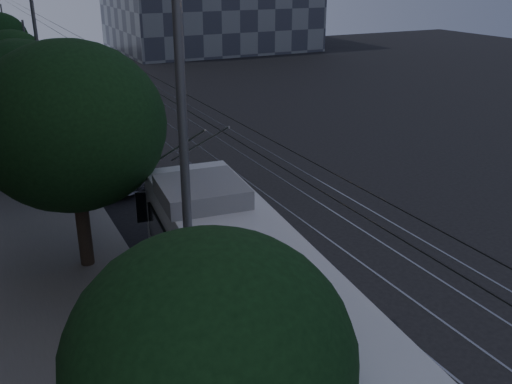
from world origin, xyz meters
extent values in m
plane|color=black|center=(0.00, 0.00, 0.00)|extent=(120.00, 120.00, 0.00)
cube|color=slate|center=(-7.50, 20.00, 0.07)|extent=(5.00, 90.00, 0.15)
cube|color=#93949B|center=(0.28, 20.00, 0.01)|extent=(0.08, 90.00, 0.02)
cube|color=#93949B|center=(1.72, 20.00, 0.01)|extent=(0.08, 90.00, 0.02)
cube|color=#93949B|center=(3.28, 20.00, 0.01)|extent=(0.08, 90.00, 0.02)
cube|color=#93949B|center=(4.72, 20.00, 0.01)|extent=(0.08, 90.00, 0.02)
cylinder|color=black|center=(-3.85, 20.00, 5.60)|extent=(0.02, 90.00, 0.02)
cylinder|color=black|center=(-3.15, 20.00, 5.60)|extent=(0.02, 90.00, 0.02)
cylinder|color=#5E5E61|center=(-5.30, 10.00, 3.00)|extent=(0.14, 0.14, 6.00)
cylinder|color=#5E5E61|center=(-5.30, 30.00, 3.00)|extent=(0.14, 0.14, 6.00)
cylinder|color=#5E5E61|center=(-5.30, 50.00, 3.00)|extent=(0.14, 0.14, 6.00)
cube|color=silver|center=(-3.86, -1.45, 1.82)|extent=(3.79, 12.53, 2.93)
cube|color=black|center=(-3.86, -1.45, 0.51)|extent=(3.83, 12.57, 0.36)
cube|color=black|center=(-3.86, -0.93, 1.95)|extent=(3.60, 9.98, 1.08)
cube|color=black|center=(-3.86, 4.69, 2.06)|extent=(2.12, 0.28, 1.03)
cube|color=gray|center=(-3.86, 1.64, 3.55)|extent=(2.43, 2.46, 0.51)
cylinder|color=#5E5E61|center=(-4.17, 2.71, 4.50)|extent=(0.06, 4.65, 2.26)
cylinder|color=#5E5E61|center=(-3.55, 2.71, 4.50)|extent=(0.06, 4.65, 2.26)
cylinder|color=black|center=(-5.12, 1.27, 0.51)|extent=(0.31, 1.03, 1.03)
cylinder|color=black|center=(-2.60, 1.27, 0.51)|extent=(0.31, 1.03, 1.03)
cylinder|color=black|center=(-5.12, 3.24, 0.51)|extent=(0.31, 1.03, 1.03)
cylinder|color=black|center=(-2.60, 3.24, 0.51)|extent=(0.31, 1.03, 1.03)
imported|color=#B0B3B8|center=(-3.78, 13.50, 0.87)|extent=(4.25, 6.77, 1.74)
imported|color=silver|center=(-2.70, 14.50, 0.75)|extent=(3.46, 4.73, 1.50)
imported|color=#B2B1B5|center=(-2.89, 24.00, 0.79)|extent=(2.96, 5.70, 1.58)
imported|color=silver|center=(-2.70, 29.00, 0.66)|extent=(2.04, 4.16, 1.31)
imported|color=white|center=(-4.17, 33.07, 0.77)|extent=(2.50, 4.74, 1.54)
ellipsoid|color=black|center=(-6.50, -5.49, 3.87)|extent=(4.30, 4.30, 3.87)
cylinder|color=black|center=(-6.50, 5.42, 1.32)|extent=(0.44, 0.44, 2.65)
ellipsoid|color=black|center=(-6.50, 5.42, 4.78)|extent=(5.69, 5.69, 5.12)
cylinder|color=black|center=(-7.00, 14.00, 1.17)|extent=(0.44, 0.44, 2.34)
ellipsoid|color=black|center=(-7.00, 14.00, 4.22)|extent=(5.01, 5.01, 4.51)
cylinder|color=black|center=(-6.70, 21.24, 1.19)|extent=(0.44, 0.44, 2.38)
ellipsoid|color=black|center=(-6.70, 21.24, 3.92)|extent=(4.10, 4.10, 3.69)
cylinder|color=black|center=(-6.50, 26.33, 1.11)|extent=(0.44, 0.44, 2.22)
ellipsoid|color=black|center=(-6.50, 26.33, 3.83)|extent=(4.31, 4.31, 3.88)
cylinder|color=black|center=(-6.50, 38.90, 1.11)|extent=(0.44, 0.44, 2.22)
cylinder|color=#5E5E61|center=(-5.20, -0.98, 4.95)|extent=(0.20, 0.20, 9.89)
cylinder|color=#5E5E61|center=(-5.40, 22.10, 4.70)|extent=(0.20, 0.20, 9.41)
camera|label=1|loc=(-8.94, -11.88, 9.19)|focal=40.00mm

